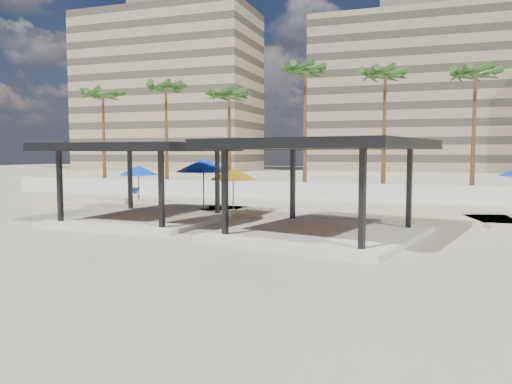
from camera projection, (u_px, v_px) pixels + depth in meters
ground at (268, 235)px, 20.17m from camera, size 200.00×200.00×0.00m
promenade at (347, 214)px, 26.74m from camera, size 44.45×7.97×0.24m
boundary_wall at (336, 191)px, 35.20m from camera, size 56.00×0.30×1.20m
building_west at (168, 91)px, 96.69m from camera, size 34.00×16.00×32.40m
building_mid at (418, 93)px, 91.25m from camera, size 38.00×16.00×30.40m
pavilion_central at (321, 179)px, 19.85m from camera, size 9.14×9.14×3.85m
pavilion_west at (143, 175)px, 24.24m from camera, size 7.73×7.73×3.78m
umbrella_a at (138, 170)px, 32.49m from camera, size 2.96×2.96×2.33m
umbrella_b at (233, 174)px, 26.69m from camera, size 3.00×3.00×2.35m
umbrella_f at (203, 165)px, 28.27m from camera, size 4.18×4.18×2.84m
lounger_a at (127, 199)px, 31.96m from camera, size 1.07×2.38×0.87m
palm_a at (103, 98)px, 43.60m from camera, size 3.00×3.00×9.25m
palm_b at (166, 92)px, 41.99m from camera, size 3.00×3.00×9.65m
palm_c at (229, 99)px, 39.55m from camera, size 3.00×3.00×8.74m
palm_d at (305, 75)px, 38.22m from camera, size 3.00×3.00×10.52m
palm_e at (385, 79)px, 35.85m from camera, size 3.00×3.00×9.81m
palm_f at (476, 79)px, 34.11m from camera, size 3.00×3.00×9.58m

